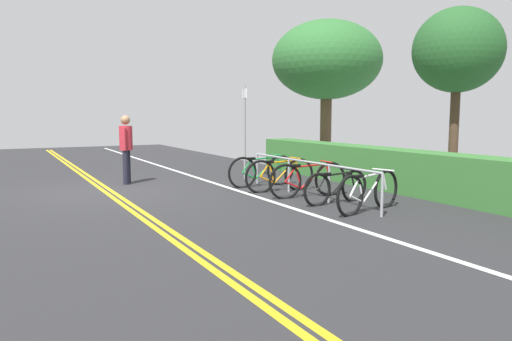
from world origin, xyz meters
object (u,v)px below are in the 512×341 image
Objects in this scene: bike_rack at (308,170)px; pedestrian at (126,145)px; tree_mid at (458,51)px; bicycle_1 at (280,175)px; bicycle_3 at (336,187)px; sign_post_near at (245,124)px; bicycle_4 at (369,192)px; bicycle_0 at (262,171)px; bicycle_2 at (308,180)px; tree_near_left at (327,61)px.

pedestrian is (-3.76, -2.89, 0.41)m from bike_rack.
bicycle_1 is at bearing -112.28° from tree_mid.
sign_post_near reaches higher than bicycle_3.
tree_mid is (-1.20, 3.54, 2.79)m from bicycle_4.
bicycle_0 reaches higher than bicycle_1.
tree_mid is (2.40, 3.76, 2.78)m from bicycle_0.
bicycle_2 is 1.02× the size of bicycle_4.
tree_near_left is (-2.54, 3.71, 3.03)m from bicycle_0.
bicycle_1 is 2.48m from sign_post_near.
bicycle_0 reaches higher than bicycle_2.
sign_post_near is 4.16m from tree_near_left.
bike_rack is 4.51m from tree_mid.
bicycle_3 is 5.54m from pedestrian.
bicycle_0 is 0.39× the size of tree_near_left.
bicycle_0 is 1.02× the size of bicycle_4.
bicycle_3 is at bearing 4.08° from bicycle_2.
tree_near_left is at bearing 150.34° from bicycle_4.
bike_rack is 2.67× the size of pedestrian.
bicycle_3 is at bearing -0.40° from sign_post_near.
bicycle_1 is at bearing -47.52° from tree_near_left.
bicycle_1 is 4.00m from pedestrian.
bicycle_3 is 4.19m from sign_post_near.
bicycle_4 is at bearing 3.50° from bike_rack.
bike_rack is 0.91m from bicycle_3.
bike_rack is at bearing -176.50° from bicycle_4.
sign_post_near is at bearing 78.80° from pedestrian.
pedestrian reaches higher than bicycle_3.
sign_post_near is at bearing -136.69° from tree_mid.
bicycle_0 is at bearing -122.60° from tree_mid.
bicycle_1 is 1.83m from bicycle_3.
pedestrian is 3.09m from sign_post_near.
bicycle_1 is 0.71× the size of sign_post_near.
bike_rack is 2.50× the size of bicycle_0.
tree_mid is at bearing 67.72° from bicycle_1.
tree_mid reaches higher than bicycle_0.
bicycle_4 is at bearing 1.66° from bicycle_3.
sign_post_near reaches higher than bike_rack.
bicycle_0 is at bearing -176.62° from bike_rack.
sign_post_near is at bearing 177.99° from bike_rack.
tree_near_left reaches higher than bicycle_3.
bicycle_0 is 3.45m from pedestrian.
pedestrian reaches higher than bicycle_0.
bicycle_1 is at bearing -172.16° from bicycle_2.
tree_mid is (3.75, 3.54, 1.69)m from sign_post_near.
bicycle_4 is (1.80, 0.09, -0.01)m from bicycle_2.
tree_mid reaches higher than bicycle_2.
bicycle_2 is 0.74× the size of sign_post_near.
bicycle_2 reaches higher than bicycle_4.
bicycle_2 is 1.13× the size of bicycle_3.
bicycle_3 is (0.87, 0.08, -0.25)m from bike_rack.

